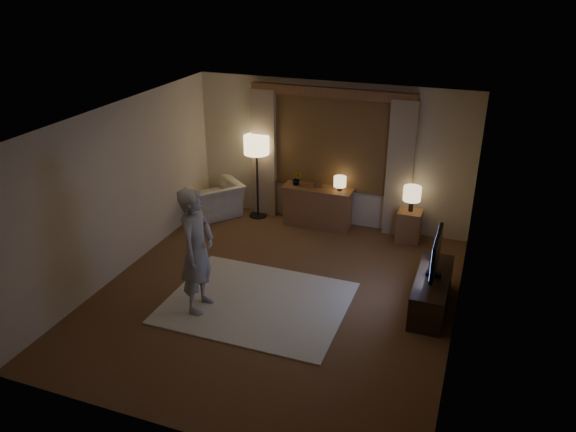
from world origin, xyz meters
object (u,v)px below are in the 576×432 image
at_px(armchair, 213,199).
at_px(person, 197,251).
at_px(sideboard, 318,208).
at_px(side_table, 409,226).
at_px(tv_stand, 432,292).

bearing_deg(armchair, person, 63.61).
relative_size(sideboard, side_table, 2.14).
distance_m(armchair, side_table, 3.67).
distance_m(side_table, tv_stand, 2.07).
relative_size(armchair, person, 0.57).
height_order(sideboard, side_table, sideboard).
bearing_deg(sideboard, tv_stand, -41.27).
relative_size(sideboard, tv_stand, 0.86).
distance_m(armchair, tv_stand, 4.64).
bearing_deg(tv_stand, side_table, 107.76).
bearing_deg(armchair, side_table, 133.05).
bearing_deg(sideboard, person, -102.58).
height_order(armchair, person, person).
bearing_deg(person, sideboard, -14.98).
relative_size(armchair, tv_stand, 0.72).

